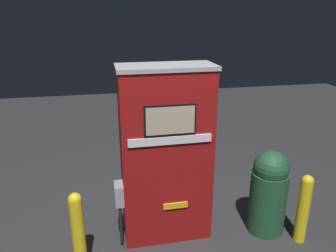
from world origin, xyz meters
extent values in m
plane|color=#2D2D30|center=(0.00, 0.00, 0.00)|extent=(14.00, 14.00, 0.00)
cube|color=maroon|center=(0.00, 0.21, 0.43)|extent=(0.93, 0.41, 0.86)
cube|color=maroon|center=(0.00, 0.21, 1.35)|extent=(0.93, 0.41, 0.99)
cube|color=#99999E|center=(0.00, 0.21, 1.87)|extent=(0.96, 0.44, 0.04)
cube|color=black|center=(0.00, -0.01, 1.40)|extent=(0.50, 0.01, 0.30)
cube|color=tan|center=(0.00, -0.01, 1.40)|extent=(0.47, 0.01, 0.27)
cube|color=silver|center=(0.00, -0.01, 1.20)|extent=(0.82, 0.02, 0.08)
cube|color=gold|center=(0.06, -0.01, 0.47)|extent=(0.26, 0.02, 0.06)
cube|color=#99999E|center=(-0.51, 0.12, 0.60)|extent=(0.09, 0.18, 0.23)
cylinder|color=black|center=(-0.51, 0.06, 0.27)|extent=(0.03, 0.03, 0.44)
cylinder|color=yellow|center=(-0.91, -0.20, 0.39)|extent=(0.12, 0.12, 0.78)
sphere|color=yellow|center=(-0.91, -0.20, 0.78)|extent=(0.12, 0.12, 0.12)
cylinder|color=#1E4C2D|center=(1.12, 0.03, 0.36)|extent=(0.41, 0.41, 0.72)
sphere|color=#1E4C2D|center=(1.12, 0.03, 0.78)|extent=(0.39, 0.39, 0.39)
cylinder|color=yellow|center=(1.40, -0.22, 0.36)|extent=(0.12, 0.12, 0.73)
sphere|color=yellow|center=(1.40, -0.22, 0.73)|extent=(0.12, 0.12, 0.12)
camera|label=1|loc=(-0.61, -2.85, 2.37)|focal=35.00mm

